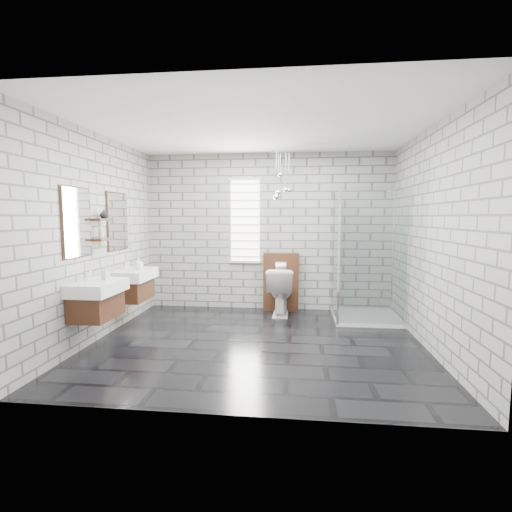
% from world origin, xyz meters
% --- Properties ---
extents(floor, '(4.20, 3.60, 0.02)m').
position_xyz_m(floor, '(0.00, 0.00, -0.01)').
color(floor, black).
rests_on(floor, ground).
extents(ceiling, '(4.20, 3.60, 0.02)m').
position_xyz_m(ceiling, '(0.00, 0.00, 2.71)').
color(ceiling, white).
rests_on(ceiling, wall_back).
extents(wall_back, '(4.20, 0.02, 2.70)m').
position_xyz_m(wall_back, '(0.00, 1.81, 1.35)').
color(wall_back, '#A3A39E').
rests_on(wall_back, floor).
extents(wall_front, '(4.20, 0.02, 2.70)m').
position_xyz_m(wall_front, '(0.00, -1.81, 1.35)').
color(wall_front, '#A3A39E').
rests_on(wall_front, floor).
extents(wall_left, '(0.02, 3.60, 2.70)m').
position_xyz_m(wall_left, '(-2.11, 0.00, 1.35)').
color(wall_left, '#A3A39E').
rests_on(wall_left, floor).
extents(wall_right, '(0.02, 3.60, 2.70)m').
position_xyz_m(wall_right, '(2.11, 0.00, 1.35)').
color(wall_right, '#A3A39E').
rests_on(wall_right, floor).
extents(vanity_left, '(0.47, 0.70, 1.57)m').
position_xyz_m(vanity_left, '(-1.91, -0.50, 0.76)').
color(vanity_left, '#482716').
rests_on(vanity_left, wall_left).
extents(vanity_right, '(0.47, 0.70, 1.57)m').
position_xyz_m(vanity_right, '(-1.91, 0.50, 0.76)').
color(vanity_right, '#482716').
rests_on(vanity_right, wall_left).
extents(shelf_lower, '(0.14, 0.30, 0.03)m').
position_xyz_m(shelf_lower, '(-2.03, -0.05, 1.32)').
color(shelf_lower, '#482716').
rests_on(shelf_lower, wall_left).
extents(shelf_upper, '(0.14, 0.30, 0.03)m').
position_xyz_m(shelf_upper, '(-2.03, -0.05, 1.58)').
color(shelf_upper, '#482716').
rests_on(shelf_upper, wall_left).
extents(window, '(0.56, 0.05, 1.48)m').
position_xyz_m(window, '(-0.40, 1.78, 1.55)').
color(window, white).
rests_on(window, wall_back).
extents(cistern_panel, '(0.60, 0.20, 1.00)m').
position_xyz_m(cistern_panel, '(0.24, 1.70, 0.50)').
color(cistern_panel, '#482716').
rests_on(cistern_panel, floor).
extents(flush_plate, '(0.18, 0.01, 0.12)m').
position_xyz_m(flush_plate, '(0.24, 1.60, 0.80)').
color(flush_plate, silver).
rests_on(flush_plate, cistern_panel).
extents(shower_enclosure, '(1.00, 1.00, 2.03)m').
position_xyz_m(shower_enclosure, '(1.50, 1.18, 0.50)').
color(shower_enclosure, white).
rests_on(shower_enclosure, floor).
extents(pendant_cluster, '(0.28, 0.24, 0.82)m').
position_xyz_m(pendant_cluster, '(0.25, 1.36, 2.07)').
color(pendant_cluster, silver).
rests_on(pendant_cluster, ceiling).
extents(toilet, '(0.44, 0.77, 0.78)m').
position_xyz_m(toilet, '(0.24, 1.45, 0.39)').
color(toilet, white).
rests_on(toilet, floor).
extents(soap_bottle_a, '(0.09, 0.09, 0.17)m').
position_xyz_m(soap_bottle_a, '(-1.83, -0.37, 0.93)').
color(soap_bottle_a, '#B2B2B2').
rests_on(soap_bottle_a, vanity_left).
extents(soap_bottle_b, '(0.13, 0.13, 0.17)m').
position_xyz_m(soap_bottle_b, '(-1.81, 0.56, 0.93)').
color(soap_bottle_b, '#B2B2B2').
rests_on(soap_bottle_b, vanity_right).
extents(soap_bottle_c, '(0.10, 0.10, 0.20)m').
position_xyz_m(soap_bottle_c, '(-2.02, -0.09, 1.43)').
color(soap_bottle_c, '#B2B2B2').
rests_on(soap_bottle_c, shelf_lower).
extents(vase, '(0.15, 0.15, 0.12)m').
position_xyz_m(vase, '(-2.02, 0.01, 1.65)').
color(vase, '#B2B2B2').
rests_on(vase, shelf_upper).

